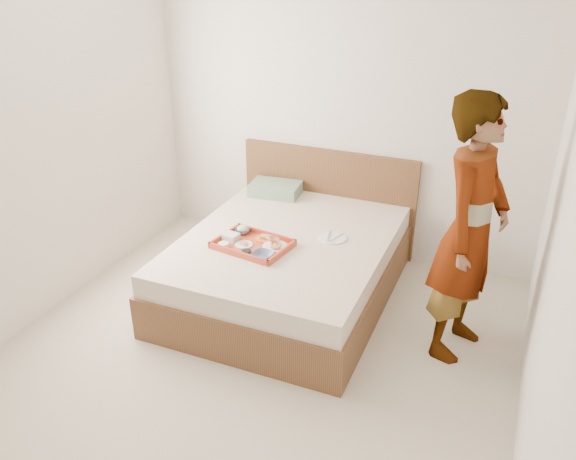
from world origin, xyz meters
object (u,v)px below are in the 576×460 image
(bed, at_px, (287,266))
(dinner_plate, at_px, (333,238))
(tray, at_px, (253,244))
(person, at_px, (470,231))

(bed, relative_size, dinner_plate, 9.03)
(bed, xyz_separation_m, tray, (-0.18, -0.25, 0.29))
(dinner_plate, bearing_deg, bed, -160.54)
(bed, distance_m, dinner_plate, 0.45)
(tray, relative_size, person, 0.30)
(tray, height_order, dinner_plate, tray)
(bed, distance_m, tray, 0.42)
(bed, xyz_separation_m, person, (1.37, -0.15, 0.66))
(person, bearing_deg, tray, 108.15)
(bed, xyz_separation_m, dinner_plate, (0.34, 0.12, 0.27))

